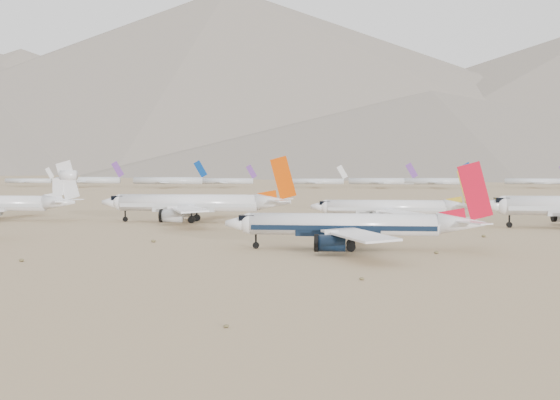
% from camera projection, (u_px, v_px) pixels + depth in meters
% --- Properties ---
extents(ground, '(7000.00, 7000.00, 0.00)m').
position_uv_depth(ground, '(298.00, 253.00, 124.60)').
color(ground, '#87724E').
rests_on(ground, ground).
extents(main_airliner, '(46.50, 45.42, 16.41)m').
position_uv_depth(main_airliner, '(355.00, 225.00, 129.57)').
color(main_airliner, white).
rests_on(main_airliner, ground).
extents(row2_gold_tail, '(41.97, 41.05, 14.94)m').
position_uv_depth(row2_gold_tail, '(393.00, 208.00, 186.49)').
color(row2_gold_tail, white).
rests_on(row2_gold_tail, ground).
extents(row2_orange_tail, '(50.56, 49.46, 18.04)m').
position_uv_depth(row2_orange_tail, '(196.00, 204.00, 190.00)').
color(row2_orange_tail, white).
rests_on(row2_orange_tail, ground).
extents(distant_storage_row, '(671.96, 58.33, 15.68)m').
position_uv_depth(distant_storage_row, '(434.00, 181.00, 450.53)').
color(distant_storage_row, silver).
rests_on(distant_storage_row, ground).
extents(mountain_range, '(7354.00, 3024.00, 470.00)m').
position_uv_depth(mountain_range, '(373.00, 93.00, 1746.00)').
color(mountain_range, slate).
rests_on(mountain_range, ground).
extents(desert_scrub, '(233.60, 121.67, 0.63)m').
position_uv_depth(desert_scrub, '(150.00, 268.00, 104.82)').
color(desert_scrub, brown).
rests_on(desert_scrub, ground).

